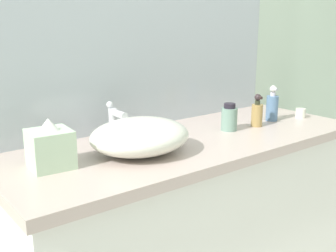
# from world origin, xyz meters

# --- Properties ---
(bathroom_wall_rear) EXTENTS (6.00, 0.06, 2.60)m
(bathroom_wall_rear) POSITION_xyz_m (0.00, 0.73, 1.30)
(bathroom_wall_rear) COLOR silver
(bathroom_wall_rear) RESTS_ON ground
(vanity_counter) EXTENTS (1.58, 0.59, 0.85)m
(vanity_counter) POSITION_xyz_m (0.12, 0.39, 0.42)
(vanity_counter) COLOR white
(vanity_counter) RESTS_ON ground
(wall_mirror_panel) EXTENTS (1.46, 0.01, 0.99)m
(wall_mirror_panel) POSITION_xyz_m (0.12, 0.69, 1.34)
(wall_mirror_panel) COLOR #B2BCC6
(wall_mirror_panel) RESTS_ON vanity_counter
(sink_basin) EXTENTS (0.38, 0.32, 0.13)m
(sink_basin) POSITION_xyz_m (-0.15, 0.37, 0.91)
(sink_basin) COLOR silver
(sink_basin) RESTS_ON vanity_counter
(faucet) EXTENTS (0.03, 0.13, 0.16)m
(faucet) POSITION_xyz_m (-0.15, 0.55, 0.93)
(faucet) COLOR silver
(faucet) RESTS_ON vanity_counter
(soap_dispenser) EXTENTS (0.06, 0.06, 0.17)m
(soap_dispenser) POSITION_xyz_m (0.64, 0.40, 0.92)
(soap_dispenser) COLOR #53759B
(soap_dispenser) RESTS_ON vanity_counter
(lotion_bottle) EXTENTS (0.07, 0.07, 0.12)m
(lotion_bottle) POSITION_xyz_m (0.34, 0.39, 0.90)
(lotion_bottle) COLOR gray
(lotion_bottle) RESTS_ON vanity_counter
(perfume_bottle) EXTENTS (0.05, 0.05, 0.15)m
(perfume_bottle) POSITION_xyz_m (0.50, 0.37, 0.91)
(perfume_bottle) COLOR #A5854C
(perfume_bottle) RESTS_ON vanity_counter
(tissue_box) EXTENTS (0.15, 0.15, 0.17)m
(tissue_box) POSITION_xyz_m (-0.47, 0.42, 0.92)
(tissue_box) COLOR #B8D4B2
(tissue_box) RESTS_ON vanity_counter
(candle_jar) EXTENTS (0.05, 0.05, 0.05)m
(candle_jar) POSITION_xyz_m (0.80, 0.35, 0.87)
(candle_jar) COLOR silver
(candle_jar) RESTS_ON vanity_counter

